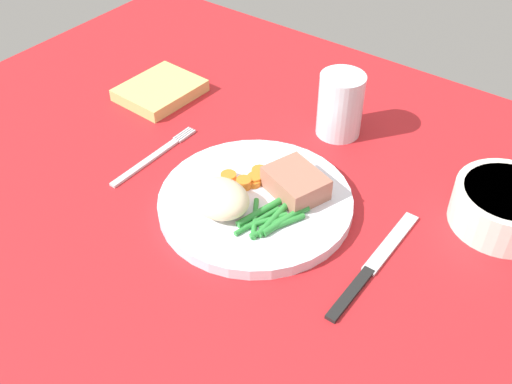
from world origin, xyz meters
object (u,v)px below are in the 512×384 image
salad_bowl (505,205)px  napkin (160,90)px  fork (154,156)px  knife (372,266)px  meat_portion (296,183)px  water_glass (342,109)px  dinner_plate (256,202)px

salad_bowl → napkin: (-55.72, -3.68, -2.01)cm
fork → salad_bowl: (44.92, 16.49, 2.80)cm
napkin → knife: bearing=-15.5°
meat_portion → napkin: 33.60cm
knife → napkin: size_ratio=1.63×
water_glass → napkin: size_ratio=0.78×
meat_portion → knife: 14.86cm
fork → salad_bowl: salad_bowl is taller
fork → napkin: bearing=133.2°
knife → water_glass: bearing=126.9°
meat_portion → fork: (-21.62, -4.26, -2.92)cm
salad_bowl → napkin: size_ratio=1.04×
fork → napkin: napkin is taller
dinner_plate → fork: bearing=-179.2°
fork → dinner_plate: bearing=3.9°
dinner_plate → water_glass: bearing=89.1°
fork → knife: bearing=3.0°
fork → napkin: 16.77cm
dinner_plate → napkin: size_ratio=2.03×
meat_portion → water_glass: (-3.10, 17.02, 1.15)cm
dinner_plate → napkin: bearing=156.6°
dinner_plate → salad_bowl: 31.34cm
fork → knife: size_ratio=0.81×
salad_bowl → fork: bearing=-159.8°
meat_portion → fork: meat_portion is taller
dinner_plate → meat_portion: 5.76cm
salad_bowl → knife: bearing=-119.6°
meat_portion → salad_bowl: bearing=27.7°
fork → napkin: (-10.81, 12.80, 0.78)cm
water_glass → napkin: water_glass is taller
dinner_plate → knife: size_ratio=1.24×
dinner_plate → water_glass: size_ratio=2.61×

